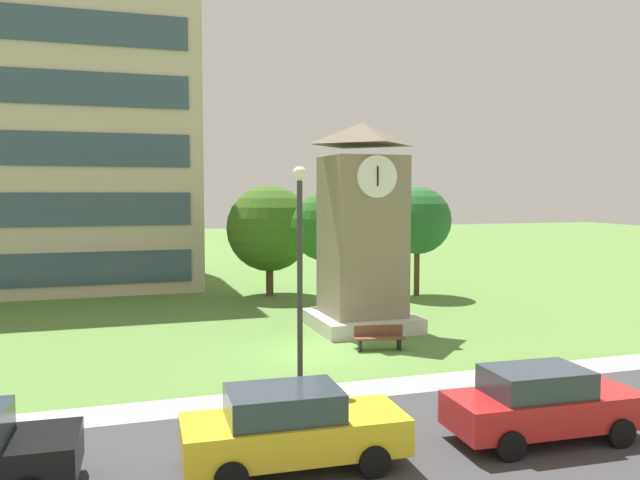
{
  "coord_description": "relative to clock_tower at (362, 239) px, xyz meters",
  "views": [
    {
      "loc": [
        -6.83,
        -21.48,
        5.71
      ],
      "look_at": [
        1.52,
        4.38,
        3.69
      ],
      "focal_mm": 36.05,
      "sensor_mm": 36.0,
      "label": 1
    }
  ],
  "objects": [
    {
      "name": "park_bench",
      "position": [
        -0.77,
        -3.68,
        -3.31
      ],
      "size": [
        1.86,
        0.84,
        0.88
      ],
      "color": "brown",
      "rests_on": "ground"
    },
    {
      "name": "ground_plane",
      "position": [
        -3.04,
        -3.38,
        -3.77
      ],
      "size": [
        160.0,
        160.0,
        0.0
      ],
      "primitive_type": "plane",
      "color": "#567F38"
    },
    {
      "name": "tree_by_building",
      "position": [
        6.08,
        7.1,
        0.39
      ],
      "size": [
        3.73,
        3.73,
        6.04
      ],
      "color": "#513823",
      "rests_on": "ground"
    },
    {
      "name": "kerb_strip",
      "position": [
        -3.04,
        -7.87,
        -3.77
      ],
      "size": [
        120.0,
        1.6,
        0.01
      ],
      "primitive_type": "cube",
      "color": "#9E9E99",
      "rests_on": "ground"
    },
    {
      "name": "street_asphalt",
      "position": [
        -3.04,
        -12.27,
        -3.77
      ],
      "size": [
        120.0,
        7.2,
        0.01
      ],
      "primitive_type": "cube",
      "color": "#38383A",
      "rests_on": "ground"
    },
    {
      "name": "clock_tower",
      "position": [
        0.0,
        0.0,
        0.0
      ],
      "size": [
        4.08,
        4.08,
        8.58
      ],
      "color": "gray",
      "rests_on": "ground"
    },
    {
      "name": "tree_near_tower",
      "position": [
        -0.38,
        3.79,
        0.29
      ],
      "size": [
        3.21,
        3.21,
        5.69
      ],
      "color": "#513823",
      "rests_on": "ground"
    },
    {
      "name": "tree_streetside",
      "position": [
        -1.71,
        9.49,
        -0.04
      ],
      "size": [
        4.72,
        4.72,
        6.1
      ],
      "color": "#513823",
      "rests_on": "ground"
    },
    {
      "name": "office_building",
      "position": [
        -14.69,
        18.91,
        5.83
      ],
      "size": [
        19.5,
        14.36,
        19.2
      ],
      "color": "beige",
      "rests_on": "ground"
    },
    {
      "name": "parked_car_yellow",
      "position": [
        -6.45,
        -12.37,
        -2.91
      ],
      "size": [
        4.69,
        2.11,
        1.69
      ],
      "color": "gold",
      "rests_on": "ground"
    },
    {
      "name": "parked_car_red",
      "position": [
        -0.55,
        -12.66,
        -2.91
      ],
      "size": [
        4.57,
        2.08,
        1.69
      ],
      "color": "red",
      "rests_on": "ground"
    },
    {
      "name": "street_lamp",
      "position": [
        -5.46,
        -9.57,
        0.13
      ],
      "size": [
        0.36,
        0.36,
        6.35
      ],
      "color": "#333338",
      "rests_on": "ground"
    }
  ]
}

